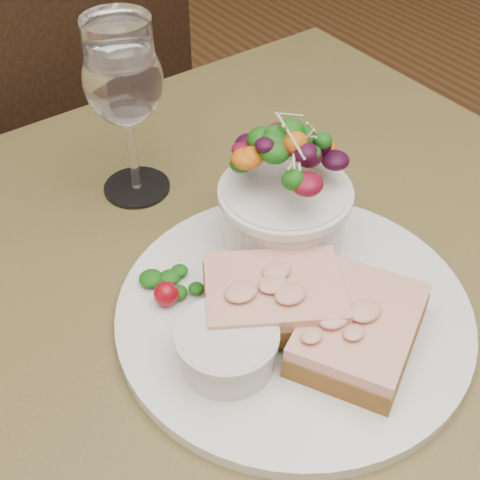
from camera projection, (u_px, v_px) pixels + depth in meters
cafe_table at (265, 376)px, 0.65m from camera, size 0.80×0.80×0.75m
chair_far at (57, 251)px, 1.30m from camera, size 0.52×0.52×0.90m
dinner_plate at (294, 312)px, 0.57m from camera, size 0.30×0.30×0.01m
sandwich_front at (359, 329)px, 0.53m from camera, size 0.14×0.13×0.03m
sandwich_back at (274, 297)px, 0.55m from camera, size 0.14×0.13×0.03m
ramekin at (227, 346)px, 0.51m from camera, size 0.07×0.07×0.04m
salad_bowl at (286, 190)px, 0.59m from camera, size 0.11×0.11×0.13m
garnish at (172, 287)px, 0.58m from camera, size 0.05×0.04×0.02m
wine_glass at (124, 85)px, 0.63m from camera, size 0.08×0.08×0.18m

